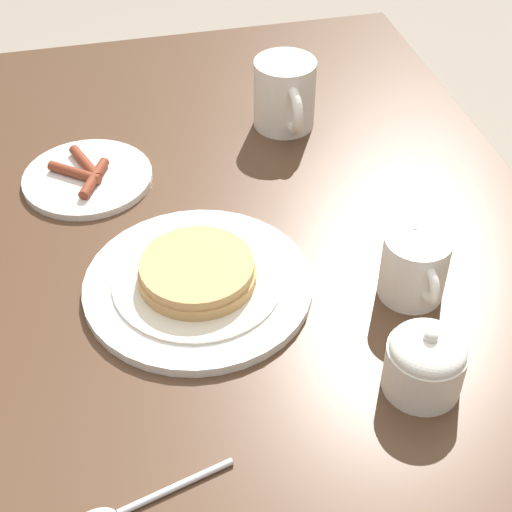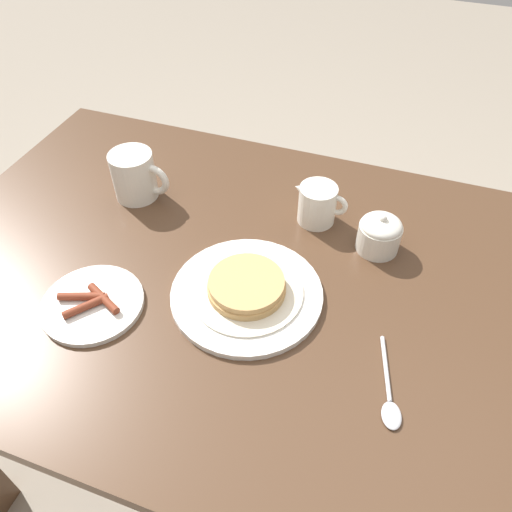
# 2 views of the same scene
# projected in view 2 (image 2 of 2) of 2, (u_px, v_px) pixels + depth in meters

# --- Properties ---
(ground_plane) EXTENTS (8.00, 8.00, 0.00)m
(ground_plane) POSITION_uv_depth(u_px,v_px,m) (246.00, 443.00, 1.45)
(ground_plane) COLOR gray
(dining_table) EXTENTS (1.25, 0.85, 0.73)m
(dining_table) POSITION_uv_depth(u_px,v_px,m) (241.00, 314.00, 1.02)
(dining_table) COLOR #4C3321
(dining_table) RESTS_ON ground_plane
(pancake_plate) EXTENTS (0.27, 0.27, 0.04)m
(pancake_plate) POSITION_uv_depth(u_px,v_px,m) (247.00, 291.00, 0.88)
(pancake_plate) COLOR white
(pancake_plate) RESTS_ON dining_table
(side_plate_bacon) EXTENTS (0.18, 0.18, 0.02)m
(side_plate_bacon) POSITION_uv_depth(u_px,v_px,m) (92.00, 303.00, 0.87)
(side_plate_bacon) COLOR silver
(side_plate_bacon) RESTS_ON dining_table
(coffee_mug) EXTENTS (0.13, 0.09, 0.10)m
(coffee_mug) POSITION_uv_depth(u_px,v_px,m) (135.00, 175.00, 1.05)
(coffee_mug) COLOR silver
(coffee_mug) RESTS_ON dining_table
(creamer_pitcher) EXTENTS (0.11, 0.08, 0.09)m
(creamer_pitcher) POSITION_uv_depth(u_px,v_px,m) (317.00, 203.00, 1.00)
(creamer_pitcher) COLOR silver
(creamer_pitcher) RESTS_ON dining_table
(sugar_bowl) EXTENTS (0.08, 0.08, 0.08)m
(sugar_bowl) POSITION_uv_depth(u_px,v_px,m) (380.00, 233.00, 0.95)
(sugar_bowl) COLOR silver
(sugar_bowl) RESTS_ON dining_table
(spoon) EXTENTS (0.06, 0.16, 0.01)m
(spoon) POSITION_uv_depth(u_px,v_px,m) (389.00, 399.00, 0.74)
(spoon) COLOR silver
(spoon) RESTS_ON dining_table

